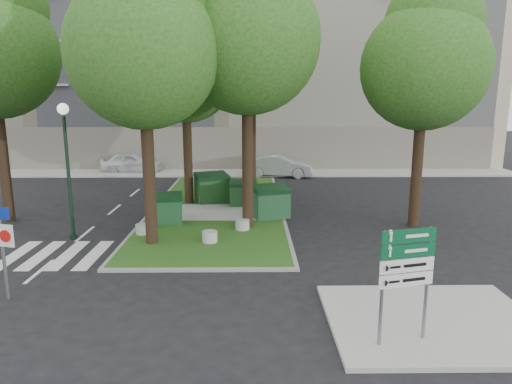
{
  "coord_description": "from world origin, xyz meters",
  "views": [
    {
      "loc": [
        2.13,
        -13.55,
        5.35
      ],
      "look_at": [
        2.31,
        2.51,
        2.0
      ],
      "focal_mm": 32.0,
      "sensor_mm": 36.0,
      "label": 1
    }
  ],
  "objects_px": {
    "dumpster_c": "(243,193)",
    "litter_bin": "(271,191)",
    "tree_median_far": "(254,41)",
    "bollard_left": "(143,229)",
    "tree_median_near_left": "(145,37)",
    "traffic_sign_pole": "(1,237)",
    "tree_median_near_right": "(249,26)",
    "dumpster_d": "(271,202)",
    "directional_sign": "(406,268)",
    "car_white": "(132,163)",
    "dumpster_b": "(212,188)",
    "tree_median_mid": "(187,62)",
    "dumpster_a": "(166,209)",
    "bollard_mid": "(210,236)",
    "bollard_right": "(242,224)",
    "street_lamp": "(67,155)",
    "tree_street_right": "(427,55)",
    "car_silver": "(279,166)"
  },
  "relations": [
    {
      "from": "dumpster_b",
      "to": "bollard_right",
      "type": "relative_size",
      "value": 3.42
    },
    {
      "from": "car_white",
      "to": "litter_bin",
      "type": "bearing_deg",
      "value": -132.95
    },
    {
      "from": "tree_median_near_right",
      "to": "tree_median_far",
      "type": "xyz_separation_m",
      "value": [
        0.2,
        7.5,
        0.33
      ]
    },
    {
      "from": "bollard_right",
      "to": "street_lamp",
      "type": "relative_size",
      "value": 0.11
    },
    {
      "from": "dumpster_b",
      "to": "traffic_sign_pole",
      "type": "relative_size",
      "value": 0.7
    },
    {
      "from": "dumpster_c",
      "to": "traffic_sign_pole",
      "type": "distance_m",
      "value": 12.12
    },
    {
      "from": "tree_median_near_left",
      "to": "bollard_mid",
      "type": "bearing_deg",
      "value": -0.18
    },
    {
      "from": "tree_median_near_left",
      "to": "litter_bin",
      "type": "height_order",
      "value": "tree_median_near_left"
    },
    {
      "from": "tree_median_mid",
      "to": "bollard_mid",
      "type": "xyz_separation_m",
      "value": [
        1.52,
        -6.51,
        -6.66
      ]
    },
    {
      "from": "tree_median_far",
      "to": "traffic_sign_pole",
      "type": "bearing_deg",
      "value": -115.58
    },
    {
      "from": "dumpster_c",
      "to": "street_lamp",
      "type": "xyz_separation_m",
      "value": [
        -6.45,
        -5.02,
        2.51
      ]
    },
    {
      "from": "bollard_left",
      "to": "tree_street_right",
      "type": "bearing_deg",
      "value": 7.46
    },
    {
      "from": "dumpster_a",
      "to": "litter_bin",
      "type": "bearing_deg",
      "value": 37.71
    },
    {
      "from": "tree_median_near_right",
      "to": "traffic_sign_pole",
      "type": "relative_size",
      "value": 4.19
    },
    {
      "from": "dumpster_a",
      "to": "litter_bin",
      "type": "xyz_separation_m",
      "value": [
        4.65,
        4.91,
        -0.25
      ]
    },
    {
      "from": "tree_median_far",
      "to": "dumpster_c",
      "type": "height_order",
      "value": "tree_median_far"
    },
    {
      "from": "dumpster_a",
      "to": "traffic_sign_pole",
      "type": "xyz_separation_m",
      "value": [
        -2.99,
        -7.2,
        1.03
      ]
    },
    {
      "from": "dumpster_c",
      "to": "car_white",
      "type": "xyz_separation_m",
      "value": [
        -8.19,
        10.71,
        0.01
      ]
    },
    {
      "from": "car_silver",
      "to": "dumpster_d",
      "type": "bearing_deg",
      "value": -178.14
    },
    {
      "from": "dumpster_b",
      "to": "tree_median_mid",
      "type": "bearing_deg",
      "value": 162.08
    },
    {
      "from": "litter_bin",
      "to": "dumpster_a",
      "type": "bearing_deg",
      "value": -133.44
    },
    {
      "from": "dumpster_c",
      "to": "litter_bin",
      "type": "height_order",
      "value": "dumpster_c"
    },
    {
      "from": "tree_street_right",
      "to": "dumpster_c",
      "type": "relative_size",
      "value": 7.49
    },
    {
      "from": "tree_median_near_right",
      "to": "tree_median_mid",
      "type": "xyz_separation_m",
      "value": [
        -3.0,
        4.5,
        -1.01
      ]
    },
    {
      "from": "bollard_mid",
      "to": "directional_sign",
      "type": "distance_m",
      "value": 8.65
    },
    {
      "from": "tree_median_far",
      "to": "car_silver",
      "type": "relative_size",
      "value": 2.6
    },
    {
      "from": "dumpster_a",
      "to": "directional_sign",
      "type": "xyz_separation_m",
      "value": [
        6.86,
        -9.69,
        1.08
      ]
    },
    {
      "from": "tree_median_near_right",
      "to": "tree_street_right",
      "type": "height_order",
      "value": "tree_median_near_right"
    },
    {
      "from": "directional_sign",
      "to": "dumpster_b",
      "type": "bearing_deg",
      "value": 96.93
    },
    {
      "from": "traffic_sign_pole",
      "to": "directional_sign",
      "type": "height_order",
      "value": "traffic_sign_pole"
    },
    {
      "from": "tree_median_near_left",
      "to": "traffic_sign_pole",
      "type": "bearing_deg",
      "value": -123.6
    },
    {
      "from": "tree_median_mid",
      "to": "directional_sign",
      "type": "xyz_separation_m",
      "value": [
        6.32,
        -13.54,
        -5.17
      ]
    },
    {
      "from": "tree_median_near_right",
      "to": "directional_sign",
      "type": "xyz_separation_m",
      "value": [
        3.32,
        -9.04,
        -6.17
      ]
    },
    {
      "from": "tree_median_far",
      "to": "litter_bin",
      "type": "xyz_separation_m",
      "value": [
        0.91,
        -1.94,
        -7.84
      ]
    },
    {
      "from": "dumpster_a",
      "to": "dumpster_b",
      "type": "distance_m",
      "value": 4.25
    },
    {
      "from": "tree_median_far",
      "to": "litter_bin",
      "type": "bearing_deg",
      "value": -64.88
    },
    {
      "from": "directional_sign",
      "to": "car_white",
      "type": "distance_m",
      "value": 26.4
    },
    {
      "from": "tree_median_far",
      "to": "traffic_sign_pole",
      "type": "xyz_separation_m",
      "value": [
        -6.73,
        -14.06,
        -6.56
      ]
    },
    {
      "from": "tree_median_far",
      "to": "bollard_left",
      "type": "distance_m",
      "value": 12.45
    },
    {
      "from": "dumpster_c",
      "to": "dumpster_d",
      "type": "xyz_separation_m",
      "value": [
        1.25,
        -2.33,
        0.1
      ]
    },
    {
      "from": "tree_median_far",
      "to": "dumpster_a",
      "type": "bearing_deg",
      "value": -118.61
    },
    {
      "from": "dumpster_a",
      "to": "traffic_sign_pole",
      "type": "relative_size",
      "value": 0.55
    },
    {
      "from": "dumpster_a",
      "to": "bollard_mid",
      "type": "height_order",
      "value": "dumpster_a"
    },
    {
      "from": "tree_median_far",
      "to": "street_lamp",
      "type": "xyz_separation_m",
      "value": [
        -6.99,
        -8.72,
        -5.09
      ]
    },
    {
      "from": "litter_bin",
      "to": "directional_sign",
      "type": "bearing_deg",
      "value": -81.38
    },
    {
      "from": "tree_median_mid",
      "to": "car_white",
      "type": "relative_size",
      "value": 2.33
    },
    {
      "from": "dumpster_a",
      "to": "dumpster_c",
      "type": "distance_m",
      "value": 4.5
    },
    {
      "from": "bollard_mid",
      "to": "tree_median_mid",
      "type": "bearing_deg",
      "value": 103.17
    },
    {
      "from": "car_silver",
      "to": "tree_median_mid",
      "type": "bearing_deg",
      "value": 155.91
    },
    {
      "from": "tree_median_far",
      "to": "street_lamp",
      "type": "bearing_deg",
      "value": -128.72
    }
  ]
}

